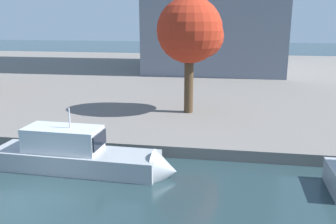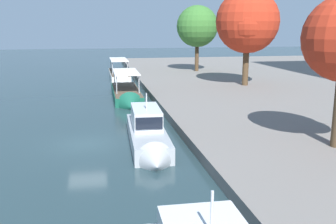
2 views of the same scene
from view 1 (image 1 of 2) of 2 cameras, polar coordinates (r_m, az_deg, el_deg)
name	(u,v)px [view 1 (image 1 of 2)]	position (r m, az deg, el deg)	size (l,w,h in m)	color
ground_plane	(28,204)	(17.60, -20.72, -13.07)	(220.00, 220.00, 0.00)	#23383D
dock_promenade	(165,76)	(48.56, -0.48, 5.47)	(120.00, 55.00, 0.68)	slate
motor_yacht_2	(85,158)	(20.08, -12.65, -6.95)	(9.87, 2.55, 4.07)	#9EA3A8
tree_2	(191,32)	(28.23, 3.57, 12.11)	(4.94, 4.91, 8.66)	#4C3823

